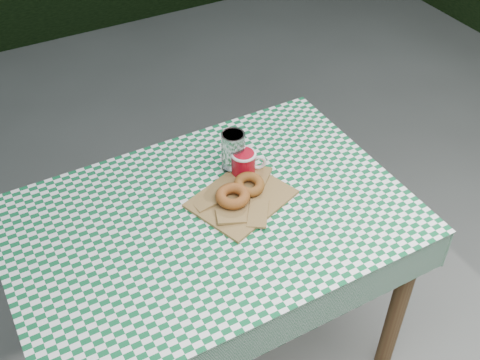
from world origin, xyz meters
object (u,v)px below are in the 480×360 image
(paper_bag, at_px, (241,198))
(drinking_glass, at_px, (233,151))
(table, at_px, (214,293))
(coffee_mug, at_px, (243,163))

(paper_bag, relative_size, drinking_glass, 2.07)
(paper_bag, bearing_deg, table, -171.24)
(paper_bag, xyz_separation_m, drinking_glass, (0.05, 0.15, 0.06))
(coffee_mug, relative_size, drinking_glass, 1.11)
(table, relative_size, paper_bag, 4.12)
(coffee_mug, height_order, drinking_glass, drinking_glass)
(table, xyz_separation_m, paper_bag, (0.12, 0.02, 0.39))
(table, relative_size, coffee_mug, 7.73)
(coffee_mug, xyz_separation_m, drinking_glass, (-0.02, 0.04, 0.03))
(table, xyz_separation_m, coffee_mug, (0.19, 0.13, 0.43))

